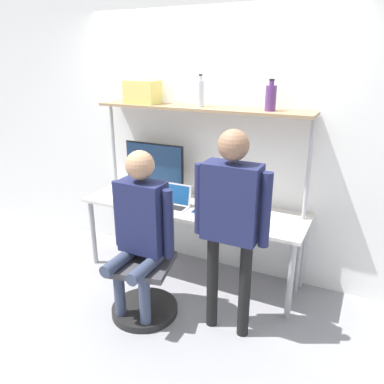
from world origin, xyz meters
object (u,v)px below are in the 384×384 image
at_px(person_standing, 231,211).
at_px(bottle_clear, 200,93).
at_px(cell_phone, 198,210).
at_px(office_chair, 145,280).
at_px(person_seated, 140,223).
at_px(storage_box, 142,92).
at_px(laptop, 174,200).
at_px(bottle_purple, 271,98).
at_px(monitor, 154,166).

xyz_separation_m(person_standing, bottle_clear, (-0.61, 0.77, 0.74)).
distance_m(cell_phone, person_standing, 0.79).
distance_m(person_standing, bottle_clear, 1.22).
xyz_separation_m(cell_phone, office_chair, (-0.20, -0.61, -0.45)).
bearing_deg(person_seated, storage_box, 120.17).
distance_m(office_chair, person_standing, 1.03).
bearing_deg(storage_box, laptop, -26.81).
bearing_deg(bottle_purple, bottle_clear, 180.00).
height_order(person_standing, bottle_clear, bottle_clear).
bearing_deg(person_standing, bottle_purple, 87.69).
bearing_deg(bottle_clear, storage_box, 180.00).
xyz_separation_m(person_seated, storage_box, (-0.52, 0.89, 0.91)).
xyz_separation_m(cell_phone, storage_box, (-0.71, 0.23, 1.01)).
height_order(person_seated, person_standing, person_standing).
distance_m(monitor, office_chair, 1.19).
distance_m(laptop, bottle_purple, 1.27).
height_order(laptop, person_seated, person_seated).
bearing_deg(person_seated, laptop, 95.16).
xyz_separation_m(monitor, person_standing, (1.12, -0.76, -0.00)).
xyz_separation_m(laptop, office_chair, (0.05, -0.61, -0.50)).
distance_m(person_seated, bottle_clear, 1.29).
distance_m(office_chair, bottle_clear, 1.70).
bearing_deg(cell_phone, monitor, 159.29).
distance_m(office_chair, bottle_purple, 1.84).
height_order(monitor, person_standing, person_standing).
bearing_deg(person_seated, bottle_clear, 83.72).
height_order(person_standing, storage_box, storage_box).
bearing_deg(cell_phone, office_chair, -108.19).
distance_m(monitor, cell_phone, 0.71).
bearing_deg(laptop, bottle_clear, 55.77).
bearing_deg(monitor, person_standing, -34.30).
bearing_deg(laptop, person_standing, -34.93).
relative_size(laptop, office_chair, 0.33).
distance_m(bottle_clear, storage_box, 0.62).
relative_size(cell_phone, person_standing, 0.09).
distance_m(laptop, office_chair, 0.79).
distance_m(bottle_clear, bottle_purple, 0.64).
distance_m(monitor, storage_box, 0.73).
bearing_deg(bottle_purple, person_standing, -92.31).
bearing_deg(bottle_purple, cell_phone, -156.86).
distance_m(office_chair, storage_box, 1.76).
relative_size(office_chair, person_seated, 0.67).
distance_m(laptop, person_seated, 0.66).
bearing_deg(office_chair, person_standing, 6.33).
xyz_separation_m(office_chair, person_seated, (0.01, -0.05, 0.54)).
height_order(laptop, bottle_clear, bottle_clear).
xyz_separation_m(office_chair, person_standing, (0.71, 0.08, 0.73)).
bearing_deg(person_standing, office_chair, -173.67).
xyz_separation_m(laptop, bottle_purple, (0.79, 0.23, 0.96)).
height_order(laptop, person_standing, person_standing).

